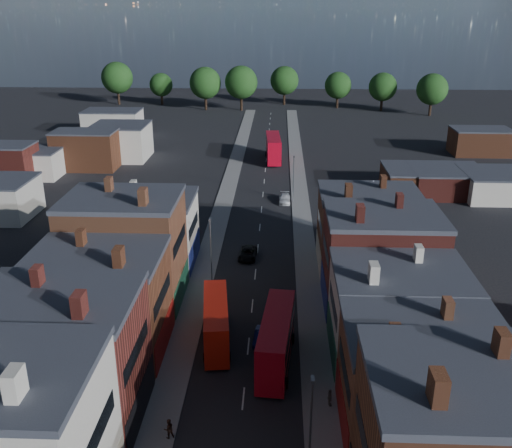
# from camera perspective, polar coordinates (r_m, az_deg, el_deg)

# --- Properties ---
(pavement_west) EXTENTS (3.00, 200.00, 0.12)m
(pavement_west) POSITION_cam_1_polar(r_m,az_deg,el_deg) (88.14, -3.80, 0.23)
(pavement_west) COLOR gray
(pavement_west) RESTS_ON ground
(pavement_east) EXTENTS (3.00, 200.00, 0.12)m
(pavement_east) POSITION_cam_1_polar(r_m,az_deg,el_deg) (87.73, 4.68, 0.10)
(pavement_east) COLOR gray
(pavement_east) RESTS_ON ground
(terrace_west) EXTENTS (12.00, 80.00, 11.85)m
(terrace_west) POSITION_cam_1_polar(r_m,az_deg,el_deg) (44.09, -21.30, -15.86)
(terrace_west) COLOR maroon
(terrace_west) RESTS_ON ground
(terrace_east) EXTENTS (12.00, 80.00, 11.85)m
(terrace_east) POSITION_cam_1_polar(r_m,az_deg,el_deg) (42.31, 18.11, -17.13)
(terrace_east) COLOR maroon
(terrace_east) RESTS_ON ground
(lamp_post_1) EXTENTS (0.25, 0.70, 8.12)m
(lamp_post_1) POSITION_cam_1_polar(r_m,az_deg,el_deg) (41.63, 5.50, -18.88)
(lamp_post_1) COLOR slate
(lamp_post_1) RESTS_ON ground
(lamp_post_2) EXTENTS (0.25, 0.70, 8.12)m
(lamp_post_2) POSITION_cam_1_polar(r_m,az_deg,el_deg) (67.84, -4.54, -2.14)
(lamp_post_2) COLOR slate
(lamp_post_2) RESTS_ON ground
(lamp_post_3) EXTENTS (0.25, 0.70, 8.12)m
(lamp_post_3) POSITION_cam_1_polar(r_m,az_deg,el_deg) (95.69, 3.77, 4.86)
(lamp_post_3) COLOR slate
(lamp_post_3) RESTS_ON ground
(bus_0) EXTENTS (3.49, 10.34, 4.38)m
(bus_0) POSITION_cam_1_polar(r_m,az_deg,el_deg) (56.76, -4.02, -9.72)
(bus_0) COLOR red
(bus_0) RESTS_ON ground
(bus_1) EXTENTS (3.62, 11.39, 4.84)m
(bus_1) POSITION_cam_1_polar(r_m,az_deg,el_deg) (53.55, 2.03, -11.42)
(bus_1) COLOR #A10914
(bus_1) RESTS_ON ground
(bus_2) EXTENTS (3.61, 12.44, 5.31)m
(bus_2) POSITION_cam_1_polar(r_m,az_deg,el_deg) (122.66, 1.75, 7.64)
(bus_2) COLOR red
(bus_2) RESTS_ON ground
(car_1) EXTENTS (1.58, 3.67, 1.18)m
(car_1) POSITION_cam_1_polar(r_m,az_deg,el_deg) (57.70, 0.49, -11.17)
(car_1) COLOR #121A4F
(car_1) RESTS_ON ground
(car_2) EXTENTS (2.47, 4.88, 1.32)m
(car_2) POSITION_cam_1_polar(r_m,az_deg,el_deg) (75.42, -0.82, -2.95)
(car_2) COLOR black
(car_2) RESTS_ON ground
(car_3) EXTENTS (1.93, 4.61, 1.33)m
(car_3) POSITION_cam_1_polar(r_m,az_deg,el_deg) (96.77, 2.88, 2.56)
(car_3) COLOR white
(car_3) RESTS_ON ground
(ped_1) EXTENTS (0.92, 0.74, 1.66)m
(ped_1) POSITION_cam_1_polar(r_m,az_deg,el_deg) (46.98, -8.72, -19.57)
(ped_1) COLOR #402419
(ped_1) RESTS_ON pavement_west
(ped_3) EXTENTS (0.54, 0.97, 1.58)m
(ped_3) POSITION_cam_1_polar(r_m,az_deg,el_deg) (49.82, 7.39, -16.83)
(ped_3) COLOR #554F49
(ped_3) RESTS_ON pavement_east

